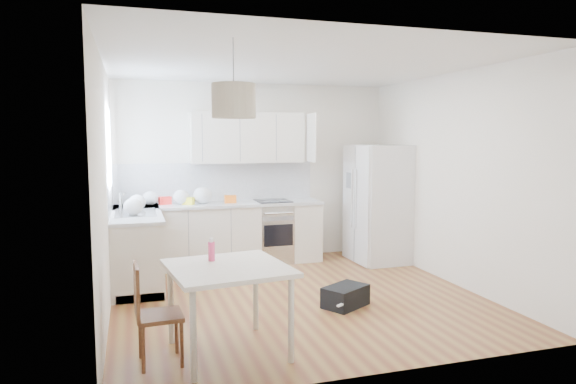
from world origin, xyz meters
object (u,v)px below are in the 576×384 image
object	(u,v)px
refrigerator	(379,203)
dining_table	(228,276)
dining_chair	(160,313)
gym_bag	(345,296)

from	to	relation	value
refrigerator	dining_table	distance (m)	3.88
dining_chair	gym_bag	size ratio (longest dim) A/B	1.70
refrigerator	dining_chair	bearing A→B (deg)	-142.58
refrigerator	gym_bag	xyz separation A→B (m)	(-1.33, -1.84, -0.77)
refrigerator	gym_bag	distance (m)	2.40
refrigerator	dining_table	world-z (taller)	refrigerator
dining_table	gym_bag	bearing A→B (deg)	22.18
refrigerator	dining_chair	distance (m)	4.36
refrigerator	dining_table	xyz separation A→B (m)	(-2.80, -2.68, -0.20)
dining_table	dining_chair	xyz separation A→B (m)	(-0.58, -0.04, -0.26)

